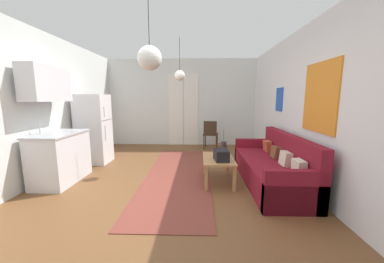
{
  "coord_description": "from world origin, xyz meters",
  "views": [
    {
      "loc": [
        0.53,
        -3.21,
        1.51
      ],
      "look_at": [
        0.4,
        1.11,
        0.83
      ],
      "focal_mm": 20.01,
      "sensor_mm": 36.0,
      "label": 1
    }
  ],
  "objects_px": {
    "coffee_table": "(218,161)",
    "handbag": "(221,155)",
    "pendant_lamp_near": "(150,58)",
    "bamboo_vase": "(223,148)",
    "pendant_lamp_far": "(180,75)",
    "refrigerator": "(94,129)",
    "accent_chair": "(211,133)",
    "couch": "(274,168)"
  },
  "relations": [
    {
      "from": "bamboo_vase",
      "to": "pendant_lamp_near",
      "type": "bearing_deg",
      "value": -127.92
    },
    {
      "from": "accent_chair",
      "to": "pendant_lamp_far",
      "type": "height_order",
      "value": "pendant_lamp_far"
    },
    {
      "from": "bamboo_vase",
      "to": "refrigerator",
      "type": "relative_size",
      "value": 0.29
    },
    {
      "from": "coffee_table",
      "to": "refrigerator",
      "type": "bearing_deg",
      "value": 158.1
    },
    {
      "from": "accent_chair",
      "to": "pendant_lamp_near",
      "type": "height_order",
      "value": "pendant_lamp_near"
    },
    {
      "from": "couch",
      "to": "handbag",
      "type": "xyz_separation_m",
      "value": [
        -0.94,
        -0.13,
        0.27
      ]
    },
    {
      "from": "pendant_lamp_near",
      "to": "coffee_table",
      "type": "bearing_deg",
      "value": 49.96
    },
    {
      "from": "refrigerator",
      "to": "pendant_lamp_far",
      "type": "distance_m",
      "value": 2.37
    },
    {
      "from": "coffee_table",
      "to": "bamboo_vase",
      "type": "distance_m",
      "value": 0.32
    },
    {
      "from": "refrigerator",
      "to": "bamboo_vase",
      "type": "bearing_deg",
      "value": -16.95
    },
    {
      "from": "accent_chair",
      "to": "couch",
      "type": "bearing_deg",
      "value": 120.38
    },
    {
      "from": "pendant_lamp_near",
      "to": "pendant_lamp_far",
      "type": "xyz_separation_m",
      "value": [
        0.19,
        1.91,
        -0.0
      ]
    },
    {
      "from": "coffee_table",
      "to": "pendant_lamp_far",
      "type": "xyz_separation_m",
      "value": [
        -0.75,
        0.8,
        1.58
      ]
    },
    {
      "from": "handbag",
      "to": "pendant_lamp_near",
      "type": "xyz_separation_m",
      "value": [
        -0.97,
        -0.95,
        1.42
      ]
    },
    {
      "from": "coffee_table",
      "to": "handbag",
      "type": "xyz_separation_m",
      "value": [
        0.03,
        -0.16,
        0.16
      ]
    },
    {
      "from": "couch",
      "to": "coffee_table",
      "type": "xyz_separation_m",
      "value": [
        -0.98,
        0.03,
        0.11
      ]
    },
    {
      "from": "bamboo_vase",
      "to": "accent_chair",
      "type": "xyz_separation_m",
      "value": [
        -0.11,
        2.3,
        -0.09
      ]
    },
    {
      "from": "accent_chair",
      "to": "pendant_lamp_far",
      "type": "distance_m",
      "value": 2.4
    },
    {
      "from": "pendant_lamp_far",
      "to": "refrigerator",
      "type": "bearing_deg",
      "value": 171.05
    },
    {
      "from": "coffee_table",
      "to": "pendant_lamp_far",
      "type": "distance_m",
      "value": 1.92
    },
    {
      "from": "refrigerator",
      "to": "pendant_lamp_near",
      "type": "xyz_separation_m",
      "value": [
        1.85,
        -2.23,
        1.18
      ]
    },
    {
      "from": "bamboo_vase",
      "to": "accent_chair",
      "type": "distance_m",
      "value": 2.3
    },
    {
      "from": "coffee_table",
      "to": "pendant_lamp_near",
      "type": "xyz_separation_m",
      "value": [
        -0.93,
        -1.11,
        1.58
      ]
    },
    {
      "from": "couch",
      "to": "accent_chair",
      "type": "xyz_separation_m",
      "value": [
        -0.98,
        2.56,
        0.2
      ]
    },
    {
      "from": "couch",
      "to": "handbag",
      "type": "height_order",
      "value": "couch"
    },
    {
      "from": "handbag",
      "to": "accent_chair",
      "type": "distance_m",
      "value": 2.69
    },
    {
      "from": "coffee_table",
      "to": "accent_chair",
      "type": "height_order",
      "value": "accent_chair"
    },
    {
      "from": "refrigerator",
      "to": "accent_chair",
      "type": "bearing_deg",
      "value": 26.93
    },
    {
      "from": "couch",
      "to": "refrigerator",
      "type": "bearing_deg",
      "value": 162.99
    },
    {
      "from": "pendant_lamp_near",
      "to": "pendant_lamp_far",
      "type": "distance_m",
      "value": 1.92
    },
    {
      "from": "handbag",
      "to": "refrigerator",
      "type": "xyz_separation_m",
      "value": [
        -2.81,
        1.28,
        0.25
      ]
    },
    {
      "from": "coffee_table",
      "to": "bamboo_vase",
      "type": "xyz_separation_m",
      "value": [
        0.11,
        0.24,
        0.19
      ]
    },
    {
      "from": "refrigerator",
      "to": "pendant_lamp_far",
      "type": "xyz_separation_m",
      "value": [
        2.03,
        -0.32,
        1.17
      ]
    },
    {
      "from": "couch",
      "to": "pendant_lamp_near",
      "type": "bearing_deg",
      "value": -150.53
    },
    {
      "from": "coffee_table",
      "to": "pendant_lamp_far",
      "type": "height_order",
      "value": "pendant_lamp_far"
    },
    {
      "from": "handbag",
      "to": "accent_chair",
      "type": "height_order",
      "value": "accent_chair"
    },
    {
      "from": "bamboo_vase",
      "to": "pendant_lamp_far",
      "type": "bearing_deg",
      "value": 146.88
    },
    {
      "from": "bamboo_vase",
      "to": "pendant_lamp_far",
      "type": "xyz_separation_m",
      "value": [
        -0.86,
        0.56,
        1.39
      ]
    },
    {
      "from": "couch",
      "to": "handbag",
      "type": "relative_size",
      "value": 6.35
    },
    {
      "from": "coffee_table",
      "to": "handbag",
      "type": "relative_size",
      "value": 2.49
    },
    {
      "from": "couch",
      "to": "pendant_lamp_near",
      "type": "height_order",
      "value": "pendant_lamp_near"
    },
    {
      "from": "pendant_lamp_near",
      "to": "bamboo_vase",
      "type": "bearing_deg",
      "value": 52.08
    }
  ]
}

